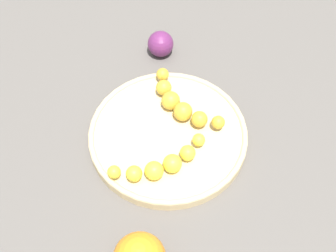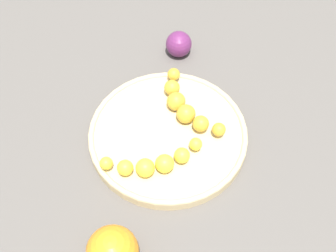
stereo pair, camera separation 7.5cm
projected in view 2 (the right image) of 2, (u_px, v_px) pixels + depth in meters
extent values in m
plane|color=#56514C|center=(168.00, 138.00, 0.79)|extent=(2.40, 2.40, 0.00)
cylinder|color=#D1B784|center=(168.00, 136.00, 0.78)|extent=(0.28, 0.28, 0.02)
torus|color=#D1B784|center=(168.00, 133.00, 0.77)|extent=(0.28, 0.28, 0.01)
sphere|color=yellow|center=(106.00, 163.00, 0.72)|extent=(0.02, 0.02, 0.02)
sphere|color=yellow|center=(125.00, 168.00, 0.71)|extent=(0.03, 0.03, 0.03)
sphere|color=yellow|center=(145.00, 168.00, 0.71)|extent=(0.03, 0.03, 0.03)
sphere|color=yellow|center=(165.00, 164.00, 0.72)|extent=(0.03, 0.03, 0.03)
sphere|color=yellow|center=(182.00, 155.00, 0.72)|extent=(0.03, 0.03, 0.03)
sphere|color=yellow|center=(196.00, 144.00, 0.74)|extent=(0.02, 0.02, 0.02)
sphere|color=gold|center=(174.00, 74.00, 0.82)|extent=(0.02, 0.02, 0.02)
sphere|color=gold|center=(172.00, 88.00, 0.81)|extent=(0.03, 0.03, 0.03)
sphere|color=gold|center=(176.00, 101.00, 0.79)|extent=(0.03, 0.03, 0.03)
sphere|color=gold|center=(186.00, 114.00, 0.77)|extent=(0.03, 0.03, 0.03)
sphere|color=gold|center=(201.00, 124.00, 0.76)|extent=(0.03, 0.03, 0.03)
sphere|color=gold|center=(219.00, 129.00, 0.75)|extent=(0.02, 0.02, 0.02)
sphere|color=orange|center=(112.00, 251.00, 0.63)|extent=(0.08, 0.08, 0.08)
sphere|color=#662659|center=(179.00, 44.00, 0.88)|extent=(0.05, 0.05, 0.05)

